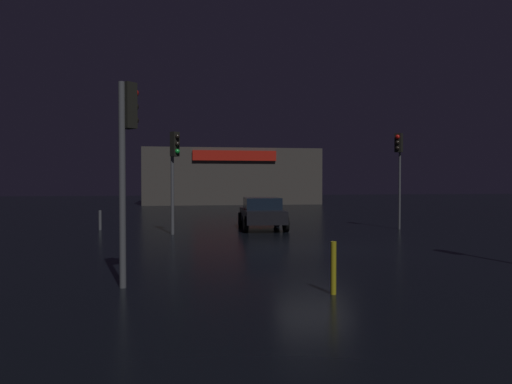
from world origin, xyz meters
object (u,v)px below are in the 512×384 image
Objects in this scene: store_building at (230,177)px; traffic_signal_cross_left at (126,142)px; traffic_signal_cross_right at (399,155)px; car_near at (262,212)px; traffic_signal_main at (174,161)px.

traffic_signal_cross_left is (-6.47, -37.93, 0.42)m from store_building.
traffic_signal_cross_right is (4.88, -27.37, 0.77)m from store_building.
traffic_signal_cross_left reaches higher than car_near.
traffic_signal_main is at bearing -101.17° from store_building.
traffic_signal_main is 0.97× the size of traffic_signal_cross_right.
car_near is (5.06, 11.72, -2.33)m from traffic_signal_cross_left.
traffic_signal_cross_right reaches higher than car_near.
store_building reaches higher than traffic_signal_main.
store_building is at bearing 100.11° from traffic_signal_cross_right.
traffic_signal_cross_right is at bearing 42.92° from traffic_signal_cross_left.
traffic_signal_cross_right is at bearing 2.58° from traffic_signal_main.
traffic_signal_main is 10.39m from traffic_signal_cross_right.
traffic_signal_cross_left is at bearing -137.08° from traffic_signal_cross_right.
traffic_signal_main is 10.14m from traffic_signal_cross_left.
traffic_signal_cross_left reaches higher than traffic_signal_main.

